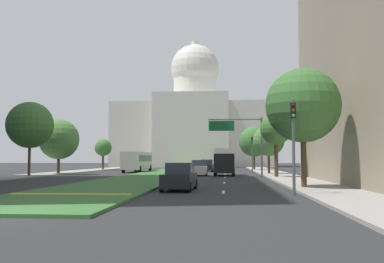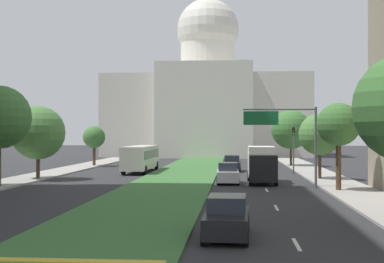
{
  "view_description": "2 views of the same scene",
  "coord_description": "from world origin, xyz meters",
  "px_view_note": "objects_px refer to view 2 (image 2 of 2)",
  "views": [
    {
      "loc": [
        8.11,
        -14.29,
        2.01
      ],
      "look_at": [
        2.23,
        59.43,
        6.59
      ],
      "focal_mm": 40.85,
      "sensor_mm": 36.0,
      "label": 1
    },
    {
      "loc": [
        5.48,
        -9.05,
        4.38
      ],
      "look_at": [
        0.09,
        56.67,
        4.59
      ],
      "focal_mm": 49.4,
      "sensor_mm": 36.0,
      "label": 2
    }
  ],
  "objects_px": {
    "street_tree_right_distant": "(291,129)",
    "city_bus": "(141,156)",
    "street_tree_right_mid": "(338,125)",
    "sedan_distant": "(232,164)",
    "street_tree_left_distant": "(94,137)",
    "sedan_lead_stopped": "(227,218)",
    "capitol_building": "(208,104)",
    "traffic_light_far_right": "(293,143)",
    "street_tree_left_far": "(38,133)",
    "overhead_guide_sign": "(288,130)",
    "street_tree_right_far": "(320,135)",
    "sedan_midblock": "(228,174)",
    "box_truck_delivery": "(262,164)"
  },
  "relations": [
    {
      "from": "capitol_building",
      "to": "city_bus",
      "type": "bearing_deg",
      "value": -96.31
    },
    {
      "from": "street_tree_right_far",
      "to": "sedan_distant",
      "type": "bearing_deg",
      "value": 127.79
    },
    {
      "from": "street_tree_right_far",
      "to": "capitol_building",
      "type": "bearing_deg",
      "value": 103.66
    },
    {
      "from": "overhead_guide_sign",
      "to": "street_tree_right_mid",
      "type": "distance_m",
      "value": 4.39
    },
    {
      "from": "street_tree_right_mid",
      "to": "sedan_distant",
      "type": "distance_m",
      "value": 22.53
    },
    {
      "from": "sedan_lead_stopped",
      "to": "city_bus",
      "type": "height_order",
      "value": "city_bus"
    },
    {
      "from": "capitol_building",
      "to": "sedan_midblock",
      "type": "distance_m",
      "value": 60.04
    },
    {
      "from": "overhead_guide_sign",
      "to": "street_tree_right_distant",
      "type": "distance_m",
      "value": 27.49
    },
    {
      "from": "street_tree_right_distant",
      "to": "street_tree_right_mid",
      "type": "bearing_deg",
      "value": -89.24
    },
    {
      "from": "street_tree_right_mid",
      "to": "street_tree_right_distant",
      "type": "xyz_separation_m",
      "value": [
        -0.39,
        29.93,
        -0.11
      ]
    },
    {
      "from": "overhead_guide_sign",
      "to": "sedan_lead_stopped",
      "type": "bearing_deg",
      "value": -102.48
    },
    {
      "from": "street_tree_right_far",
      "to": "sedan_midblock",
      "type": "relative_size",
      "value": 1.49
    },
    {
      "from": "street_tree_right_mid",
      "to": "street_tree_right_far",
      "type": "height_order",
      "value": "street_tree_right_mid"
    },
    {
      "from": "street_tree_right_distant",
      "to": "city_bus",
      "type": "xyz_separation_m",
      "value": [
        -17.91,
        -11.38,
        -3.11
      ]
    },
    {
      "from": "street_tree_right_far",
      "to": "city_bus",
      "type": "distance_m",
      "value": 20.53
    },
    {
      "from": "sedan_distant",
      "to": "city_bus",
      "type": "relative_size",
      "value": 0.4
    },
    {
      "from": "traffic_light_far_right",
      "to": "street_tree_left_far",
      "type": "distance_m",
      "value": 26.31
    },
    {
      "from": "street_tree_right_mid",
      "to": "box_truck_delivery",
      "type": "relative_size",
      "value": 1.04
    },
    {
      "from": "capitol_building",
      "to": "overhead_guide_sign",
      "type": "relative_size",
      "value": 5.97
    },
    {
      "from": "street_tree_left_far",
      "to": "sedan_midblock",
      "type": "height_order",
      "value": "street_tree_left_far"
    },
    {
      "from": "street_tree_right_mid",
      "to": "city_bus",
      "type": "distance_m",
      "value": 26.26
    },
    {
      "from": "sedan_lead_stopped",
      "to": "city_bus",
      "type": "distance_m",
      "value": 37.85
    },
    {
      "from": "box_truck_delivery",
      "to": "city_bus",
      "type": "distance_m",
      "value": 17.66
    },
    {
      "from": "sedan_distant",
      "to": "traffic_light_far_right",
      "type": "bearing_deg",
      "value": -28.72
    },
    {
      "from": "street_tree_right_distant",
      "to": "sedan_midblock",
      "type": "relative_size",
      "value": 1.78
    },
    {
      "from": "sedan_lead_stopped",
      "to": "sedan_distant",
      "type": "height_order",
      "value": "sedan_distant"
    },
    {
      "from": "traffic_light_far_right",
      "to": "box_truck_delivery",
      "type": "bearing_deg",
      "value": -110.39
    },
    {
      "from": "overhead_guide_sign",
      "to": "sedan_midblock",
      "type": "relative_size",
      "value": 1.55
    },
    {
      "from": "street_tree_left_distant",
      "to": "sedan_lead_stopped",
      "type": "relative_size",
      "value": 1.19
    },
    {
      "from": "sedan_distant",
      "to": "street_tree_left_distant",
      "type": "bearing_deg",
      "value": 157.63
    },
    {
      "from": "street_tree_left_distant",
      "to": "sedan_lead_stopped",
      "type": "height_order",
      "value": "street_tree_left_distant"
    },
    {
      "from": "street_tree_right_mid",
      "to": "city_bus",
      "type": "relative_size",
      "value": 0.61
    },
    {
      "from": "capitol_building",
      "to": "street_tree_right_distant",
      "type": "xyz_separation_m",
      "value": [
        12.77,
        -35.03,
        -5.35
      ]
    },
    {
      "from": "street_tree_left_distant",
      "to": "sedan_distant",
      "type": "xyz_separation_m",
      "value": [
        18.21,
        -7.49,
        -2.98
      ]
    },
    {
      "from": "overhead_guide_sign",
      "to": "traffic_light_far_right",
      "type": "bearing_deg",
      "value": 81.96
    },
    {
      "from": "sedan_distant",
      "to": "city_bus",
      "type": "bearing_deg",
      "value": -168.53
    },
    {
      "from": "traffic_light_far_right",
      "to": "street_tree_right_distant",
      "type": "relative_size",
      "value": 0.7
    },
    {
      "from": "street_tree_right_distant",
      "to": "box_truck_delivery",
      "type": "height_order",
      "value": "street_tree_right_distant"
    },
    {
      "from": "overhead_guide_sign",
      "to": "sedan_midblock",
      "type": "xyz_separation_m",
      "value": [
        -4.83,
        3.23,
        -3.82
      ]
    },
    {
      "from": "overhead_guide_sign",
      "to": "capitol_building",
      "type": "bearing_deg",
      "value": 98.81
    },
    {
      "from": "street_tree_left_distant",
      "to": "box_truck_delivery",
      "type": "bearing_deg",
      "value": -45.96
    },
    {
      "from": "traffic_light_far_right",
      "to": "street_tree_right_far",
      "type": "bearing_deg",
      "value": -76.7
    },
    {
      "from": "street_tree_left_distant",
      "to": "street_tree_right_distant",
      "type": "relative_size",
      "value": 0.71
    },
    {
      "from": "sedan_lead_stopped",
      "to": "box_truck_delivery",
      "type": "relative_size",
      "value": 0.7
    },
    {
      "from": "sedan_lead_stopped",
      "to": "box_truck_delivery",
      "type": "height_order",
      "value": "box_truck_delivery"
    },
    {
      "from": "capitol_building",
      "to": "street_tree_right_mid",
      "type": "height_order",
      "value": "capitol_building"
    },
    {
      "from": "street_tree_right_mid",
      "to": "street_tree_right_distant",
      "type": "relative_size",
      "value": 0.89
    },
    {
      "from": "traffic_light_far_right",
      "to": "city_bus",
      "type": "height_order",
      "value": "traffic_light_far_right"
    },
    {
      "from": "sedan_midblock",
      "to": "city_bus",
      "type": "bearing_deg",
      "value": 128.12
    },
    {
      "from": "sedan_midblock",
      "to": "street_tree_left_far",
      "type": "bearing_deg",
      "value": 172.64
    }
  ]
}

